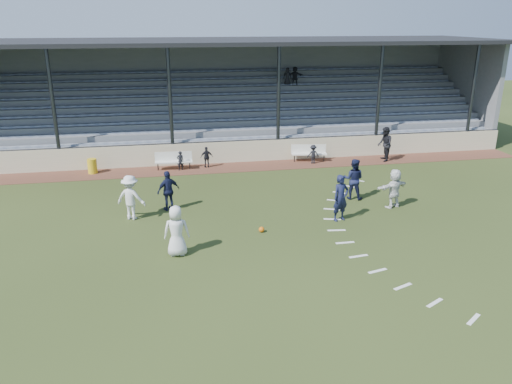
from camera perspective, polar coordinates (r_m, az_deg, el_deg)
ground at (r=17.87m, az=1.49°, el=-6.53°), size 90.00×90.00×0.00m
cinder_track at (r=27.57m, az=-3.07°, el=2.82°), size 34.00×2.00×0.02m
retaining_wall at (r=28.42m, az=-3.37°, el=4.55°), size 34.00×0.18×1.20m
bench_left at (r=27.41m, az=-9.41°, el=3.74°), size 2.02×0.54×0.95m
bench_right at (r=28.81m, az=6.06°, el=4.64°), size 2.04×0.75×0.95m
trash_bin at (r=27.74m, az=-18.20°, el=2.84°), size 0.49×0.49×0.78m
football at (r=19.18m, az=0.64°, el=-4.31°), size 0.22×0.22×0.22m
player_white_lead at (r=17.30m, az=-9.07°, el=-4.41°), size 0.90×0.61×1.80m
player_navy_lead at (r=20.29m, az=9.66°, el=-0.68°), size 0.80×0.63×1.91m
player_navy_mid at (r=22.88m, az=11.08°, el=1.47°), size 1.13×1.05×1.87m
player_white_wing at (r=20.77m, az=-14.12°, el=-0.62°), size 1.37×1.10×1.85m
player_navy_wing at (r=21.47m, az=-9.98°, el=0.16°), size 1.10×0.82×1.73m
player_white_back at (r=22.25m, az=15.52°, el=0.40°), size 1.68×1.00×1.72m
official at (r=29.51m, az=14.51°, el=5.32°), size 0.91×1.08×1.96m
sub_left_near at (r=27.18m, az=-8.65°, el=3.56°), size 0.43×0.33×1.05m
sub_left_far at (r=27.51m, az=-5.65°, el=3.99°), size 0.69×0.31×1.15m
sub_right at (r=28.34m, az=6.54°, el=4.32°), size 0.71×0.43×1.07m
grandstand at (r=32.66m, az=-4.50°, el=9.31°), size 34.60×9.00×6.61m
penalty_arc at (r=19.09m, az=13.73°, el=-5.35°), size 3.89×14.63×0.01m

